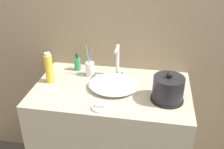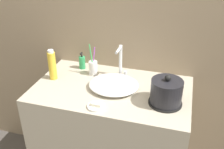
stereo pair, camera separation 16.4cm
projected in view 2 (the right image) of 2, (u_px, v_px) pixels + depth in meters
The scene contains 9 objects.
wall_back at pixel (125, 15), 1.78m from camera, with size 6.00×0.04×2.60m.
vanity_counter at pixel (112, 141), 1.91m from camera, with size 1.01×0.60×0.90m.
sink_basin at pixel (114, 84), 1.68m from camera, with size 0.32×0.29×0.05m.
faucet at pixel (121, 60), 1.77m from camera, with size 0.06×0.12×0.23m.
electric_kettle at pixel (166, 93), 1.51m from camera, with size 0.20×0.20×0.19m.
toothbrush_cup at pixel (93, 67), 1.83m from camera, with size 0.06×0.06×0.23m.
lotion_bottle at pixel (82, 62), 1.92m from camera, with size 0.05×0.05×0.13m.
shampoo_bottle at pixel (52, 65), 1.76m from camera, with size 0.05×0.05×0.21m.
soap_dish at pixel (96, 106), 1.50m from camera, with size 0.11×0.11×0.03m.
Camera 2 is at (0.41, -1.08, 1.79)m, focal length 42.00 mm.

